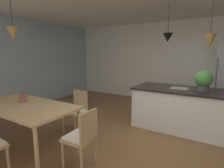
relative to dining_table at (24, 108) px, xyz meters
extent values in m
cube|color=brown|center=(1.90, 1.12, -0.69)|extent=(10.00, 8.40, 0.04)
cube|color=white|center=(1.90, 4.38, 0.68)|extent=(10.00, 0.12, 2.70)
cube|color=#9EB7C6|center=(-2.16, 1.12, 0.68)|extent=(0.06, 8.40, 2.70)
cube|color=tan|center=(0.00, 0.00, 0.04)|extent=(2.00, 1.01, 0.04)
cylinder|color=tan|center=(-0.92, 0.43, -0.32)|extent=(0.06, 0.06, 0.71)
cylinder|color=tan|center=(0.92, 0.43, -0.32)|extent=(0.06, 0.06, 0.71)
cylinder|color=tan|center=(0.92, -0.43, -0.32)|extent=(0.06, 0.06, 0.71)
cylinder|color=tan|center=(0.63, -0.67, -0.47)|extent=(0.04, 0.04, 0.41)
cube|color=tan|center=(1.32, 0.00, -0.24)|extent=(0.42, 0.42, 0.04)
cube|color=white|center=(1.32, 0.00, -0.21)|extent=(0.37, 0.37, 0.03)
cube|color=tan|center=(1.50, 0.01, -0.01)|extent=(0.05, 0.38, 0.42)
cylinder|color=tan|center=(1.16, -0.18, -0.47)|extent=(0.04, 0.04, 0.41)
cylinder|color=tan|center=(1.14, 0.16, -0.47)|extent=(0.04, 0.04, 0.41)
cylinder|color=tan|center=(1.50, -0.16, -0.47)|extent=(0.04, 0.04, 0.41)
cylinder|color=tan|center=(1.48, 0.18, -0.47)|extent=(0.04, 0.04, 0.41)
cube|color=tan|center=(0.45, 0.83, -0.24)|extent=(0.41, 0.41, 0.04)
cube|color=white|center=(0.45, 0.83, -0.21)|extent=(0.37, 0.37, 0.03)
cube|color=tan|center=(0.45, 1.01, -0.01)|extent=(0.38, 0.04, 0.42)
cylinder|color=tan|center=(0.62, 0.65, -0.47)|extent=(0.04, 0.04, 0.41)
cylinder|color=tan|center=(0.28, 0.66, -0.47)|extent=(0.04, 0.04, 0.41)
cylinder|color=tan|center=(0.62, 0.99, -0.47)|extent=(0.04, 0.04, 0.41)
cylinder|color=tan|center=(0.28, 1.00, -0.47)|extent=(0.04, 0.04, 0.41)
cube|color=white|center=(2.35, 2.19, -0.23)|extent=(2.03, 0.92, 0.88)
cube|color=black|center=(2.35, 2.19, 0.21)|extent=(2.09, 0.98, 0.04)
cube|color=gray|center=(2.25, 2.19, 0.23)|extent=(0.36, 0.30, 0.01)
cylinder|color=#4C4C4C|center=(2.89, 3.64, 0.30)|extent=(0.02, 0.02, 1.16)
cylinder|color=black|center=(-0.09, -0.03, 1.72)|extent=(0.01, 0.01, 0.61)
cone|color=olive|center=(-0.09, -0.03, 1.32)|extent=(0.19, 0.19, 0.20)
cylinder|color=black|center=(1.94, 2.19, 1.72)|extent=(0.01, 0.01, 0.62)
cone|color=black|center=(1.94, 2.19, 1.31)|extent=(0.21, 0.21, 0.19)
cylinder|color=black|center=(2.75, 2.19, 1.69)|extent=(0.01, 0.01, 0.68)
cone|color=olive|center=(2.75, 2.19, 1.22)|extent=(0.23, 0.23, 0.26)
cylinder|color=#4C4C51|center=(2.70, 2.19, 0.28)|extent=(0.22, 0.22, 0.11)
sphere|color=#478C42|center=(2.70, 2.19, 0.48)|extent=(0.34, 0.34, 0.34)
cylinder|color=#994C51|center=(-0.19, 0.10, 0.14)|extent=(0.12, 0.12, 0.16)
camera|label=1|loc=(2.99, -1.80, 0.97)|focal=28.46mm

